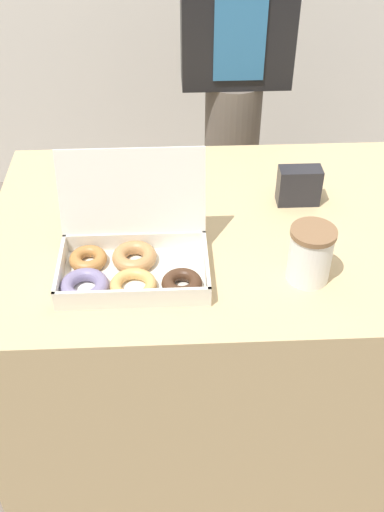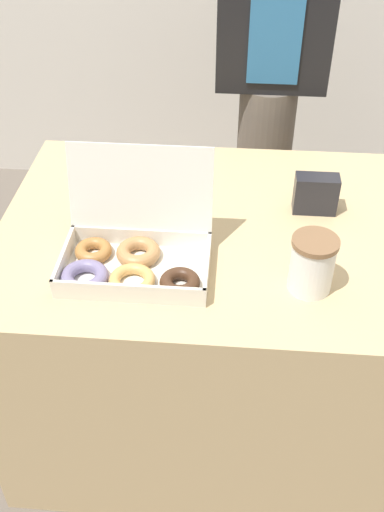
{
  "view_description": "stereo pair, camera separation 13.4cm",
  "coord_description": "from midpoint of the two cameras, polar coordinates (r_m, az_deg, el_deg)",
  "views": [
    {
      "loc": [
        -0.12,
        -1.24,
        1.66
      ],
      "look_at": [
        -0.07,
        -0.21,
        0.81
      ],
      "focal_mm": 42.0,
      "sensor_mm": 36.0,
      "label": 1
    },
    {
      "loc": [
        0.01,
        -1.24,
        1.66
      ],
      "look_at": [
        -0.07,
        -0.21,
        0.81
      ],
      "focal_mm": 42.0,
      "sensor_mm": 36.0,
      "label": 2
    }
  ],
  "objects": [
    {
      "name": "ground_plane",
      "position": [
        2.07,
        4.4,
        -13.97
      ],
      "size": [
        14.0,
        14.0,
        0.0
      ],
      "primitive_type": "plane",
      "color": "#665B51"
    },
    {
      "name": "table",
      "position": [
        1.79,
        4.98,
        -6.86
      ],
      "size": [
        1.18,
        0.82,
        0.74
      ],
      "color": "tan",
      "rests_on": "ground_plane"
    },
    {
      "name": "donut_box",
      "position": [
        1.38,
        -3.21,
        -0.07
      ],
      "size": [
        0.35,
        0.27,
        0.26
      ],
      "color": "white",
      "rests_on": "table"
    },
    {
      "name": "coffee_cup",
      "position": [
        1.35,
        14.16,
        -0.87
      ],
      "size": [
        0.1,
        0.1,
        0.14
      ],
      "color": "white",
      "rests_on": "table"
    },
    {
      "name": "napkin_holder",
      "position": [
        1.61,
        14.05,
        5.67
      ],
      "size": [
        0.11,
        0.05,
        0.1
      ],
      "color": "#232328",
      "rests_on": "table"
    },
    {
      "name": "person_customer",
      "position": [
        2.11,
        9.41,
        16.8
      ],
      "size": [
        0.36,
        0.2,
        1.57
      ],
      "color": "#665B51",
      "rests_on": "ground_plane"
    }
  ]
}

